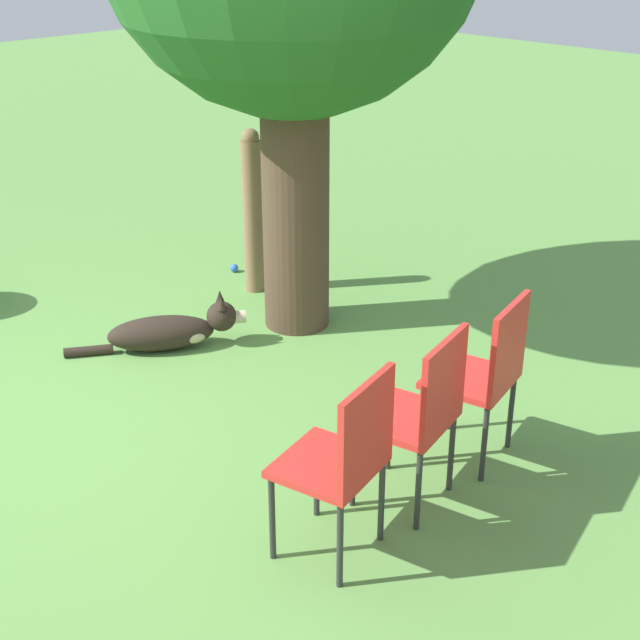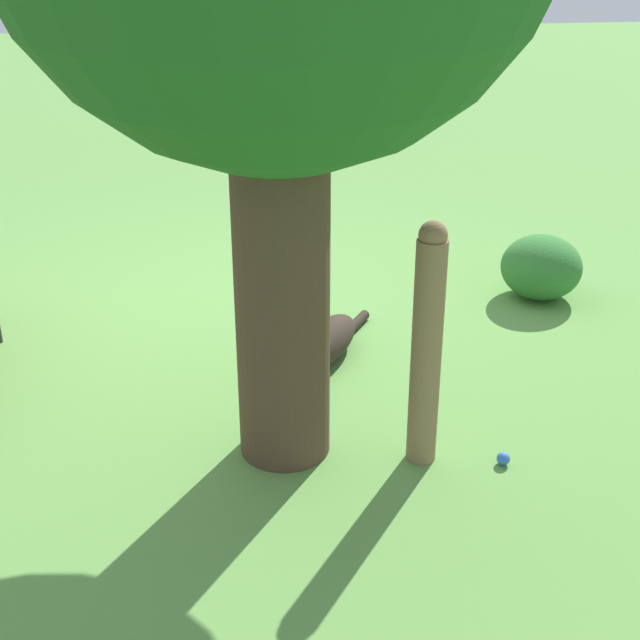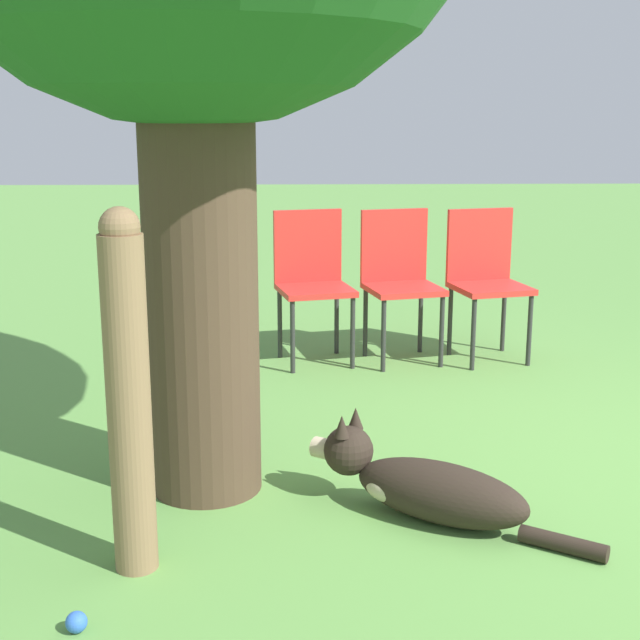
{
  "view_description": "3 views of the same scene",
  "coord_description": "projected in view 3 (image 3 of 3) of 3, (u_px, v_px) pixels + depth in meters",
  "views": [
    {
      "loc": [
        4.17,
        -2.52,
        2.77
      ],
      "look_at": [
        0.72,
        0.91,
        0.48
      ],
      "focal_mm": 50.0,
      "sensor_mm": 36.0,
      "label": 1
    },
    {
      "loc": [
        0.27,
        5.37,
        2.59
      ],
      "look_at": [
        -0.41,
        0.54,
        0.27
      ],
      "focal_mm": 50.0,
      "sensor_mm": 36.0,
      "label": 2
    },
    {
      "loc": [
        -3.65,
        1.1,
        1.59
      ],
      "look_at": [
        0.77,
        0.97,
        0.52
      ],
      "focal_mm": 50.0,
      "sensor_mm": 36.0,
      "label": 3
    }
  ],
  "objects": [
    {
      "name": "fence_post",
      "position": [
        128.0,
        393.0,
        3.0
      ],
      "size": [
        0.15,
        0.15,
        1.27
      ],
      "color": "#846647",
      "rests_on": "ground_plane"
    },
    {
      "name": "tennis_ball",
      "position": [
        76.0,
        622.0,
        2.75
      ],
      "size": [
        0.07,
        0.07,
        0.07
      ],
      "color": "blue",
      "rests_on": "ground_plane"
    },
    {
      "name": "red_chair_0",
      "position": [
        485.0,
        273.0,
        5.67
      ],
      "size": [
        0.51,
        0.52,
        0.95
      ],
      "rotation": [
        0.0,
        0.0,
        3.37
      ],
      "color": "red",
      "rests_on": "ground_plane"
    },
    {
      "name": "red_chair_1",
      "position": [
        399.0,
        274.0,
        5.64
      ],
      "size": [
        0.51,
        0.52,
        0.95
      ],
      "rotation": [
        0.0,
        0.0,
        3.37
      ],
      "color": "red",
      "rests_on": "ground_plane"
    },
    {
      "name": "ground_plane",
      "position": [
        544.0,
        474.0,
        3.94
      ],
      "size": [
        30.0,
        30.0,
        0.0
      ],
      "primitive_type": "plane",
      "color": "#609947"
    },
    {
      "name": "dog",
      "position": [
        422.0,
        485.0,
        3.51
      ],
      "size": [
        0.75,
        1.07,
        0.38
      ],
      "rotation": [
        0.0,
        0.0,
        0.99
      ],
      "color": "#2D231C",
      "rests_on": "ground_plane"
    },
    {
      "name": "red_chair_2",
      "position": [
        312.0,
        275.0,
        5.6
      ],
      "size": [
        0.51,
        0.52,
        0.95
      ],
      "rotation": [
        0.0,
        0.0,
        3.37
      ],
      "color": "red",
      "rests_on": "ground_plane"
    }
  ]
}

